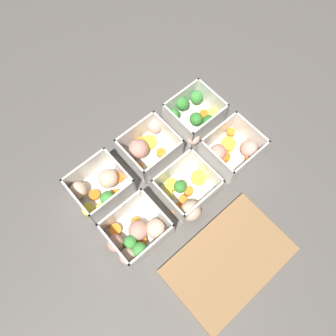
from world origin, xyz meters
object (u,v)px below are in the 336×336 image
at_px(container_near_right, 99,188).
at_px(container_far_left, 233,150).
at_px(container_far_right, 137,235).
at_px(container_far_center, 187,194).
at_px(container_near_center, 147,146).
at_px(container_near_left, 194,115).

distance_m(container_near_right, container_far_left, 0.35).
distance_m(container_far_left, container_far_right, 0.33).
relative_size(container_far_left, container_far_center, 0.92).
distance_m(container_near_right, container_far_center, 0.21).
relative_size(container_near_center, container_far_left, 1.12).
distance_m(container_far_left, container_far_center, 0.17).
xyz_separation_m(container_near_left, container_far_right, (0.32, 0.15, -0.00)).
height_order(container_far_left, container_far_center, same).
height_order(container_near_center, container_far_center, same).
bearing_deg(container_far_center, container_far_right, -0.82).
height_order(container_far_left, container_far_right, same).
xyz_separation_m(container_far_left, container_far_center, (0.17, 0.01, 0.00)).
relative_size(container_near_center, container_near_right, 1.02).
height_order(container_near_left, container_far_left, same).
relative_size(container_near_left, container_far_center, 1.06).
bearing_deg(container_far_right, container_far_left, -178.73).
bearing_deg(container_far_left, container_near_center, -44.07).
xyz_separation_m(container_near_right, container_far_left, (-0.32, 0.14, -0.00)).
height_order(container_near_right, container_far_left, same).
distance_m(container_near_center, container_far_left, 0.22).
bearing_deg(container_near_center, container_near_left, 176.00).
height_order(container_near_center, container_far_left, same).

